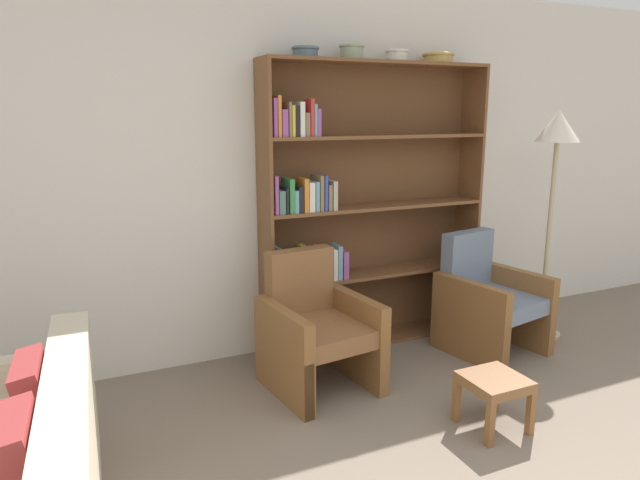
# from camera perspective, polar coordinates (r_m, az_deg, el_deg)

# --- Properties ---
(wall_back) EXTENTS (12.00, 0.06, 2.75)m
(wall_back) POSITION_cam_1_polar(r_m,az_deg,el_deg) (4.44, 1.20, 6.97)
(wall_back) COLOR silver
(wall_back) RESTS_ON ground
(bookshelf) EXTENTS (1.83, 0.30, 2.18)m
(bookshelf) POSITION_cam_1_polar(r_m,az_deg,el_deg) (4.39, 3.44, 2.39)
(bookshelf) COLOR brown
(bookshelf) RESTS_ON ground
(bowl_cream) EXTENTS (0.20, 0.20, 0.07)m
(bowl_cream) POSITION_cam_1_polar(r_m,az_deg,el_deg) (4.14, -1.48, 18.35)
(bowl_cream) COLOR slate
(bowl_cream) RESTS_ON bookshelf
(bowl_olive) EXTENTS (0.19, 0.19, 0.10)m
(bowl_olive) POSITION_cam_1_polar(r_m,az_deg,el_deg) (4.30, 3.20, 18.34)
(bowl_olive) COLOR gray
(bowl_olive) RESTS_ON bookshelf
(bowl_terracotta) EXTENTS (0.17, 0.17, 0.08)m
(bowl_terracotta) POSITION_cam_1_polar(r_m,az_deg,el_deg) (4.49, 7.70, 17.88)
(bowl_terracotta) COLOR silver
(bowl_terracotta) RESTS_ON bookshelf
(bowl_brass) EXTENTS (0.25, 0.25, 0.08)m
(bowl_brass) POSITION_cam_1_polar(r_m,az_deg,el_deg) (4.69, 11.72, 17.44)
(bowl_brass) COLOR tan
(bowl_brass) RESTS_ON bookshelf
(armchair_leather) EXTENTS (0.72, 0.75, 0.90)m
(armchair_leather) POSITION_cam_1_polar(r_m,az_deg,el_deg) (3.86, -0.38, -8.95)
(armchair_leather) COLOR brown
(armchair_leather) RESTS_ON ground
(armchair_cushioned) EXTENTS (0.76, 0.79, 0.90)m
(armchair_cushioned) POSITION_cam_1_polar(r_m,az_deg,el_deg) (4.62, 16.44, -5.81)
(armchair_cushioned) COLOR brown
(armchair_cushioned) RESTS_ON ground
(floor_lamp) EXTENTS (0.33, 0.33, 1.83)m
(floor_lamp) POSITION_cam_1_polar(r_m,az_deg,el_deg) (4.86, 22.57, 8.54)
(floor_lamp) COLOR tan
(floor_lamp) RESTS_ON ground
(footstool) EXTENTS (0.34, 0.34, 0.32)m
(footstool) POSITION_cam_1_polar(r_m,az_deg,el_deg) (3.56, 17.02, -13.86)
(footstool) COLOR brown
(footstool) RESTS_ON ground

